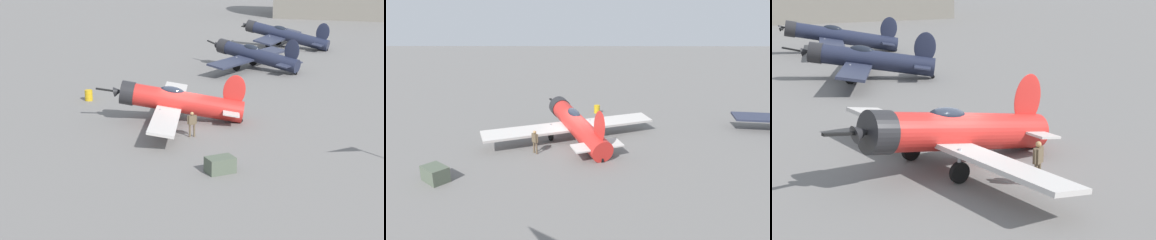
% 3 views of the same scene
% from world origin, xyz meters
% --- Properties ---
extents(ground_plane, '(400.00, 400.00, 0.00)m').
position_xyz_m(ground_plane, '(0.00, 0.00, 0.00)').
color(ground_plane, slate).
extents(airplane_foreground, '(9.52, 12.94, 3.41)m').
position_xyz_m(airplane_foreground, '(0.44, 0.20, 1.38)').
color(airplane_foreground, red).
rests_on(airplane_foreground, ground_plane).
extents(airplane_mid_apron, '(10.48, 12.15, 3.32)m').
position_xyz_m(airplane_mid_apron, '(2.52, -18.99, 1.38)').
color(airplane_mid_apron, '#1E2338').
rests_on(airplane_mid_apron, ground_plane).
extents(airplane_far_line, '(10.61, 11.12, 3.27)m').
position_xyz_m(airplane_far_line, '(4.19, -32.32, 1.48)').
color(airplane_far_line, '#1E2338').
rests_on(airplane_far_line, ground_plane).
extents(ground_crew_mechanic, '(0.47, 0.47, 1.62)m').
position_xyz_m(ground_crew_mechanic, '(-2.08, 2.85, 0.98)').
color(ground_crew_mechanic, brown).
rests_on(ground_crew_mechanic, ground_plane).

